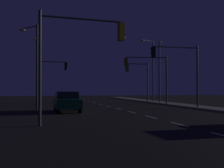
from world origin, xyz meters
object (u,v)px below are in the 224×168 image
(traffic_light_far_left, at_px, (178,63))
(street_lamp_mid_block, at_px, (159,66))
(traffic_light_far_right, at_px, (148,69))
(car_oncoming, at_px, (67,101))
(street_lamp_across_street, at_px, (37,65))
(traffic_light_far_center, at_px, (79,46))
(street_lamp_corner, at_px, (34,58))
(traffic_light_overhead_east, at_px, (138,74))
(street_lamp_median, at_px, (151,64))
(traffic_light_near_left, at_px, (51,72))

(traffic_light_far_left, bearing_deg, street_lamp_mid_block, 77.26)
(street_lamp_mid_block, bearing_deg, traffic_light_far_right, -132.93)
(car_oncoming, bearing_deg, street_lamp_across_street, 97.68)
(traffic_light_far_center, xyz_separation_m, street_lamp_across_street, (-2.02, 25.17, 0.83))
(street_lamp_across_street, xyz_separation_m, street_lamp_corner, (-0.25, -13.78, -0.44))
(traffic_light_far_left, relative_size, street_lamp_mid_block, 0.77)
(car_oncoming, xyz_separation_m, traffic_light_far_left, (9.83, 1.09, 3.26))
(traffic_light_overhead_east, xyz_separation_m, street_lamp_median, (1.79, 0.02, 1.23))
(traffic_light_far_left, distance_m, street_lamp_corner, 12.44)
(traffic_light_far_center, height_order, traffic_light_far_right, traffic_light_far_center)
(car_oncoming, bearing_deg, traffic_light_far_right, 39.20)
(car_oncoming, xyz_separation_m, traffic_light_near_left, (-0.58, 15.03, 2.94))
(car_oncoming, relative_size, street_lamp_corner, 0.61)
(street_lamp_median, bearing_deg, traffic_light_far_center, -119.29)
(street_lamp_mid_block, bearing_deg, traffic_light_far_center, -122.69)
(traffic_light_far_right, distance_m, street_lamp_corner, 12.95)
(street_lamp_across_street, relative_size, street_lamp_mid_block, 1.12)
(traffic_light_overhead_east, height_order, street_lamp_across_street, street_lamp_across_street)
(street_lamp_median, height_order, street_lamp_corner, street_lamp_median)
(traffic_light_far_center, height_order, street_lamp_across_street, street_lamp_across_street)
(traffic_light_far_left, bearing_deg, street_lamp_median, 80.05)
(traffic_light_far_right, bearing_deg, traffic_light_far_left, -87.00)
(traffic_light_near_left, height_order, street_lamp_across_street, street_lamp_across_street)
(car_oncoming, height_order, street_lamp_corner, street_lamp_corner)
(street_lamp_median, relative_size, street_lamp_across_street, 0.97)
(street_lamp_across_street, bearing_deg, traffic_light_overhead_east, -15.83)
(street_lamp_median, relative_size, street_lamp_mid_block, 1.08)
(car_oncoming, xyz_separation_m, traffic_light_overhead_east, (10.15, 13.09, 2.80))
(traffic_light_far_right, bearing_deg, traffic_light_overhead_east, 82.88)
(traffic_light_far_right, relative_size, traffic_light_near_left, 0.99)
(car_oncoming, bearing_deg, traffic_light_overhead_east, 52.19)
(traffic_light_far_right, relative_size, street_lamp_median, 0.67)
(traffic_light_overhead_east, relative_size, street_lamp_median, 0.64)
(traffic_light_far_left, distance_m, traffic_light_near_left, 17.40)
(traffic_light_near_left, distance_m, street_lamp_median, 12.71)
(traffic_light_far_center, bearing_deg, traffic_light_near_left, 90.88)
(street_lamp_median, bearing_deg, traffic_light_near_left, 171.28)
(traffic_light_far_left, bearing_deg, traffic_light_overhead_east, 88.47)
(traffic_light_far_left, distance_m, street_lamp_median, 12.23)
(traffic_light_far_left, distance_m, traffic_light_far_right, 6.66)
(street_lamp_mid_block, bearing_deg, street_lamp_corner, -152.36)
(traffic_light_near_left, relative_size, street_lamp_corner, 0.74)
(car_oncoming, distance_m, street_lamp_mid_block, 16.22)
(car_oncoming, height_order, traffic_light_overhead_east, traffic_light_overhead_east)
(car_oncoming, relative_size, traffic_light_near_left, 0.82)
(car_oncoming, bearing_deg, street_lamp_mid_block, 40.98)
(traffic_light_far_center, height_order, traffic_light_near_left, traffic_light_far_center)
(traffic_light_far_right, distance_m, traffic_light_overhead_east, 5.40)
(street_lamp_across_street, bearing_deg, street_lamp_mid_block, -23.75)
(street_lamp_median, bearing_deg, street_lamp_corner, -144.50)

